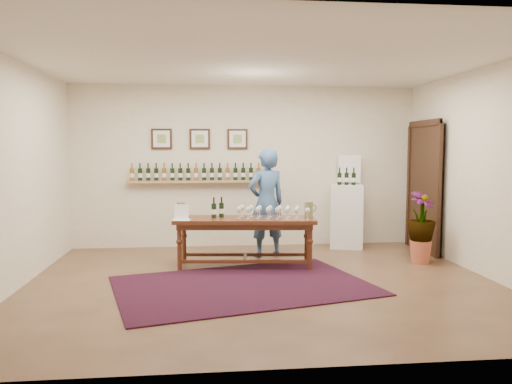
{
  "coord_description": "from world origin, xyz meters",
  "views": [
    {
      "loc": [
        -0.73,
        -6.21,
        1.72
      ],
      "look_at": [
        0.0,
        0.8,
        1.1
      ],
      "focal_mm": 35.0,
      "sensor_mm": 36.0,
      "label": 1
    }
  ],
  "objects": [
    {
      "name": "info_sign",
      "position": [
        1.82,
        2.36,
        1.36
      ],
      "size": [
        0.38,
        0.12,
        0.53
      ],
      "primitive_type": "cube",
      "rotation": [
        0.0,
        0.0,
        -0.26
      ],
      "color": "white",
      "rests_on": "display_pedestal"
    },
    {
      "name": "table_bottles",
      "position": [
        -0.54,
        0.99,
        0.85
      ],
      "size": [
        0.26,
        0.16,
        0.27
      ],
      "primitive_type": null,
      "rotation": [
        0.0,
        0.0,
        -0.07
      ],
      "color": "black",
      "rests_on": "tasting_table"
    },
    {
      "name": "ground",
      "position": [
        0.0,
        0.0,
        0.0
      ],
      "size": [
        6.0,
        6.0,
        0.0
      ],
      "primitive_type": "plane",
      "color": "#4E3222",
      "rests_on": "ground"
    },
    {
      "name": "menu_card",
      "position": [
        -1.05,
        0.8,
        0.83
      ],
      "size": [
        0.26,
        0.21,
        0.22
      ],
      "primitive_type": "cube",
      "rotation": [
        0.0,
        0.0,
        -0.13
      ],
      "color": "white",
      "rests_on": "tasting_table"
    },
    {
      "name": "room_shell",
      "position": [
        2.11,
        1.86,
        1.12
      ],
      "size": [
        6.0,
        6.0,
        6.0
      ],
      "color": "#F1E8CC",
      "rests_on": "ground"
    },
    {
      "name": "pitcher_right",
      "position": [
        0.78,
        0.89,
        0.83
      ],
      "size": [
        0.18,
        0.18,
        0.23
      ],
      "primitive_type": null,
      "rotation": [
        0.0,
        0.0,
        -0.25
      ],
      "color": "olive",
      "rests_on": "tasting_table"
    },
    {
      "name": "person",
      "position": [
        0.25,
        1.57,
        0.86
      ],
      "size": [
        0.72,
        0.59,
        1.71
      ],
      "primitive_type": "imported",
      "rotation": [
        0.0,
        0.0,
        3.47
      ],
      "color": "#385A86",
      "rests_on": "ground"
    },
    {
      "name": "tasting_table",
      "position": [
        -0.15,
        0.91,
        0.61
      ],
      "size": [
        2.07,
        0.84,
        0.72
      ],
      "rotation": [
        0.0,
        0.0,
        -0.1
      ],
      "color": "#452311",
      "rests_on": "ground"
    },
    {
      "name": "pitcher_left",
      "position": [
        -1.07,
        1.04,
        0.83
      ],
      "size": [
        0.15,
        0.15,
        0.22
      ],
      "primitive_type": null,
      "rotation": [
        0.0,
        0.0,
        -0.05
      ],
      "color": "olive",
      "rests_on": "tasting_table"
    },
    {
      "name": "pedestal_bottles",
      "position": [
        1.7,
        2.12,
        1.22
      ],
      "size": [
        0.27,
        0.14,
        0.27
      ],
      "primitive_type": null,
      "rotation": [
        0.0,
        0.0,
        -0.26
      ],
      "color": "black",
      "rests_on": "display_pedestal"
    },
    {
      "name": "table_glasses",
      "position": [
        0.19,
        0.87,
        0.81
      ],
      "size": [
        1.32,
        0.59,
        0.18
      ],
      "primitive_type": null,
      "rotation": [
        0.0,
        0.0,
        -0.23
      ],
      "color": "silver",
      "rests_on": "tasting_table"
    },
    {
      "name": "display_pedestal",
      "position": [
        1.72,
        2.18,
        0.55
      ],
      "size": [
        0.67,
        0.67,
        1.09
      ],
      "primitive_type": "cube",
      "rotation": [
        0.0,
        0.0,
        -0.26
      ],
      "color": "white",
      "rests_on": "ground"
    },
    {
      "name": "rug",
      "position": [
        -0.26,
        -0.13,
        0.01
      ],
      "size": [
        3.5,
        2.77,
        0.02
      ],
      "primitive_type": "cube",
      "rotation": [
        0.0,
        0.0,
        0.26
      ],
      "color": "#480D15",
      "rests_on": "ground"
    },
    {
      "name": "potted_plant",
      "position": [
        2.49,
        0.86,
        0.54
      ],
      "size": [
        0.67,
        0.67,
        0.93
      ],
      "rotation": [
        0.0,
        0.0,
        0.51
      ],
      "color": "#B4573C",
      "rests_on": "ground"
    }
  ]
}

